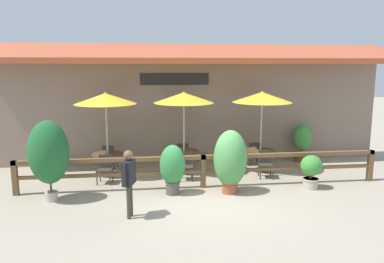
{
  "coord_description": "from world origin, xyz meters",
  "views": [
    {
      "loc": [
        -1.62,
        -9.16,
        3.45
      ],
      "look_at": [
        -0.26,
        1.53,
        1.56
      ],
      "focal_mm": 35.0,
      "sensor_mm": 36.0,
      "label": 1
    }
  ],
  "objects_px": {
    "potted_plant_corner_fern": "(230,160)",
    "potted_plant_tall_tropical": "(311,170)",
    "chair_near_wallside": "(109,156)",
    "chair_far_wallside": "(254,152)",
    "patio_umbrella_far": "(262,97)",
    "pedestrian": "(129,175)",
    "chair_middle_streetside": "(186,165)",
    "potted_plant_entrance_palm": "(49,153)",
    "dining_table_middle": "(184,155)",
    "chair_far_streetside": "(265,163)",
    "potted_plant_broad_leaf": "(173,167)",
    "chair_near_streetside": "(105,168)",
    "patio_umbrella_middle": "(184,98)",
    "patio_umbrella_near": "(105,99)",
    "potted_plant_small_flowering": "(302,141)",
    "dining_table_far": "(260,154)",
    "chair_middle_wallside": "(182,153)",
    "dining_table_near": "(108,158)"
  },
  "relations": [
    {
      "from": "chair_near_wallside",
      "to": "potted_plant_entrance_palm",
      "type": "bearing_deg",
      "value": 79.48
    },
    {
      "from": "dining_table_middle",
      "to": "chair_far_streetside",
      "type": "distance_m",
      "value": 2.63
    },
    {
      "from": "patio_umbrella_far",
      "to": "pedestrian",
      "type": "relative_size",
      "value": 1.67
    },
    {
      "from": "patio_umbrella_middle",
      "to": "potted_plant_broad_leaf",
      "type": "height_order",
      "value": "patio_umbrella_middle"
    },
    {
      "from": "chair_near_wallside",
      "to": "chair_far_wallside",
      "type": "xyz_separation_m",
      "value": [
        4.99,
        -0.15,
        0.0
      ]
    },
    {
      "from": "chair_near_wallside",
      "to": "dining_table_far",
      "type": "relative_size",
      "value": 0.83
    },
    {
      "from": "patio_umbrella_middle",
      "to": "chair_far_wallside",
      "type": "bearing_deg",
      "value": 13.31
    },
    {
      "from": "pedestrian",
      "to": "patio_umbrella_near",
      "type": "bearing_deg",
      "value": -149.19
    },
    {
      "from": "chair_near_streetside",
      "to": "potted_plant_small_flowering",
      "type": "relative_size",
      "value": 0.61
    },
    {
      "from": "potted_plant_corner_fern",
      "to": "potted_plant_broad_leaf",
      "type": "distance_m",
      "value": 1.58
    },
    {
      "from": "potted_plant_tall_tropical",
      "to": "potted_plant_entrance_palm",
      "type": "xyz_separation_m",
      "value": [
        -7.1,
        -0.1,
        0.71
      ]
    },
    {
      "from": "pedestrian",
      "to": "potted_plant_tall_tropical",
      "type": "bearing_deg",
      "value": 123.98
    },
    {
      "from": "patio_umbrella_middle",
      "to": "dining_table_far",
      "type": "relative_size",
      "value": 2.65
    },
    {
      "from": "chair_near_streetside",
      "to": "dining_table_middle",
      "type": "bearing_deg",
      "value": 25.72
    },
    {
      "from": "dining_table_middle",
      "to": "pedestrian",
      "type": "relative_size",
      "value": 0.63
    },
    {
      "from": "chair_far_streetside",
      "to": "potted_plant_entrance_palm",
      "type": "relative_size",
      "value": 0.39
    },
    {
      "from": "patio_umbrella_far",
      "to": "potted_plant_tall_tropical",
      "type": "xyz_separation_m",
      "value": [
        0.87,
        -1.96,
        -1.89
      ]
    },
    {
      "from": "patio_umbrella_near",
      "to": "patio_umbrella_middle",
      "type": "xyz_separation_m",
      "value": [
        2.44,
        0.03,
        0.0
      ]
    },
    {
      "from": "chair_near_streetside",
      "to": "potted_plant_entrance_palm",
      "type": "xyz_separation_m",
      "value": [
        -1.24,
        -1.39,
        0.81
      ]
    },
    {
      "from": "chair_middle_streetside",
      "to": "chair_middle_wallside",
      "type": "xyz_separation_m",
      "value": [
        0.05,
        1.55,
        0.0
      ]
    },
    {
      "from": "patio_umbrella_middle",
      "to": "chair_middle_streetside",
      "type": "bearing_deg",
      "value": -91.65
    },
    {
      "from": "chair_middle_wallside",
      "to": "dining_table_near",
      "type": "bearing_deg",
      "value": 18.16
    },
    {
      "from": "potted_plant_broad_leaf",
      "to": "potted_plant_small_flowering",
      "type": "xyz_separation_m",
      "value": [
        4.95,
        2.94,
        0.02
      ]
    },
    {
      "from": "dining_table_near",
      "to": "chair_near_streetside",
      "type": "distance_m",
      "value": 0.79
    },
    {
      "from": "dining_table_near",
      "to": "potted_plant_small_flowering",
      "type": "relative_size",
      "value": 0.73
    },
    {
      "from": "dining_table_middle",
      "to": "potted_plant_broad_leaf",
      "type": "bearing_deg",
      "value": -104.35
    },
    {
      "from": "potted_plant_corner_fern",
      "to": "potted_plant_tall_tropical",
      "type": "xyz_separation_m",
      "value": [
        2.37,
        0.08,
        -0.38
      ]
    },
    {
      "from": "dining_table_near",
      "to": "patio_umbrella_far",
      "type": "relative_size",
      "value": 0.38
    },
    {
      "from": "potted_plant_broad_leaf",
      "to": "potted_plant_entrance_palm",
      "type": "bearing_deg",
      "value": -177.65
    },
    {
      "from": "chair_middle_wallside",
      "to": "chair_far_streetside",
      "type": "distance_m",
      "value": 2.95
    },
    {
      "from": "dining_table_middle",
      "to": "dining_table_far",
      "type": "height_order",
      "value": "same"
    },
    {
      "from": "patio_umbrella_near",
      "to": "chair_far_streetside",
      "type": "bearing_deg",
      "value": -9.66
    },
    {
      "from": "potted_plant_broad_leaf",
      "to": "chair_near_streetside",
      "type": "bearing_deg",
      "value": 146.87
    },
    {
      "from": "dining_table_middle",
      "to": "chair_far_streetside",
      "type": "height_order",
      "value": "chair_far_streetside"
    },
    {
      "from": "potted_plant_corner_fern",
      "to": "chair_far_streetside",
      "type": "bearing_deg",
      "value": 42.32
    },
    {
      "from": "dining_table_middle",
      "to": "patio_umbrella_far",
      "type": "xyz_separation_m",
      "value": [
        2.54,
        -0.14,
        1.88
      ]
    },
    {
      "from": "chair_middle_streetside",
      "to": "potted_plant_broad_leaf",
      "type": "height_order",
      "value": "potted_plant_broad_leaf"
    },
    {
      "from": "dining_table_far",
      "to": "chair_far_streetside",
      "type": "xyz_separation_m",
      "value": [
        -0.06,
        -0.73,
        -0.11
      ]
    },
    {
      "from": "potted_plant_broad_leaf",
      "to": "chair_middle_wallside",
      "type": "bearing_deg",
      "value": 79.0
    },
    {
      "from": "potted_plant_small_flowering",
      "to": "pedestrian",
      "type": "bearing_deg",
      "value": -143.81
    },
    {
      "from": "patio_umbrella_near",
      "to": "potted_plant_entrance_palm",
      "type": "distance_m",
      "value": 2.77
    },
    {
      "from": "chair_near_streetside",
      "to": "pedestrian",
      "type": "xyz_separation_m",
      "value": [
        0.82,
        -2.74,
        0.56
      ]
    },
    {
      "from": "pedestrian",
      "to": "dining_table_far",
      "type": "bearing_deg",
      "value": 147.24
    },
    {
      "from": "chair_far_wallside",
      "to": "pedestrian",
      "type": "distance_m",
      "value": 5.9
    },
    {
      "from": "chair_middle_streetside",
      "to": "chair_far_streetside",
      "type": "bearing_deg",
      "value": 2.03
    },
    {
      "from": "chair_middle_streetside",
      "to": "potted_plant_entrance_palm",
      "type": "distance_m",
      "value": 4.02
    },
    {
      "from": "patio_umbrella_near",
      "to": "chair_far_wallside",
      "type": "bearing_deg",
      "value": 7.24
    },
    {
      "from": "chair_far_wallside",
      "to": "potted_plant_small_flowering",
      "type": "distance_m",
      "value": 1.94
    },
    {
      "from": "chair_near_wallside",
      "to": "potted_plant_corner_fern",
      "type": "height_order",
      "value": "potted_plant_corner_fern"
    },
    {
      "from": "chair_near_wallside",
      "to": "pedestrian",
      "type": "bearing_deg",
      "value": 113.03
    }
  ]
}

